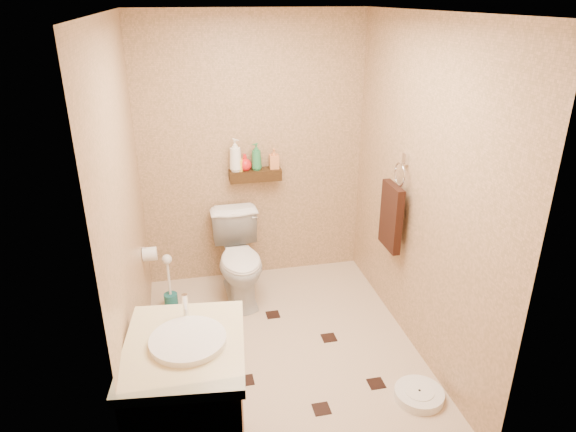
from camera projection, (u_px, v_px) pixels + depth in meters
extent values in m
plane|color=#C9B093|center=(283.00, 350.00, 3.90)|extent=(2.50, 2.50, 0.00)
cube|color=tan|center=(253.00, 153.00, 4.55)|extent=(2.00, 0.04, 2.40)
cube|color=tan|center=(338.00, 306.00, 2.31)|extent=(2.00, 0.04, 2.40)
cube|color=tan|center=(127.00, 217.00, 3.23)|extent=(0.04, 2.50, 2.40)
cube|color=tan|center=(420.00, 193.00, 3.63)|extent=(0.04, 2.50, 2.40)
cube|color=silver|center=(281.00, 12.00, 2.95)|extent=(2.00, 2.50, 0.02)
cube|color=#3E2811|center=(255.00, 175.00, 4.55)|extent=(0.46, 0.14, 0.10)
cube|color=black|center=(246.00, 380.00, 3.60)|extent=(0.11, 0.11, 0.01)
cube|color=black|center=(329.00, 338.00, 4.04)|extent=(0.11, 0.11, 0.01)
cube|color=black|center=(321.00, 409.00, 3.35)|extent=(0.11, 0.11, 0.01)
cube|color=black|center=(199.00, 323.00, 4.23)|extent=(0.11, 0.11, 0.01)
cube|color=black|center=(376.00, 383.00, 3.57)|extent=(0.11, 0.11, 0.01)
cube|color=black|center=(273.00, 315.00, 4.34)|extent=(0.11, 0.11, 0.01)
imported|color=white|center=(240.00, 259.00, 4.46)|extent=(0.44, 0.74, 0.75)
cube|color=brown|center=(191.00, 415.00, 2.75)|extent=(0.63, 0.74, 0.83)
cube|color=beige|center=(184.00, 348.00, 2.57)|extent=(0.68, 0.79, 0.05)
cylinder|color=white|center=(188.00, 342.00, 2.57)|extent=(0.38, 0.38, 0.05)
cylinder|color=silver|center=(185.00, 305.00, 2.75)|extent=(0.03, 0.03, 0.13)
cylinder|color=white|center=(419.00, 395.00, 3.43)|extent=(0.38, 0.38, 0.06)
cylinder|color=white|center=(419.00, 391.00, 3.42)|extent=(0.20, 0.20, 0.01)
cylinder|color=#186061|center=(171.00, 300.00, 4.43)|extent=(0.12, 0.12, 0.13)
cylinder|color=white|center=(169.00, 277.00, 4.34)|extent=(0.02, 0.02, 0.36)
sphere|color=white|center=(167.00, 259.00, 4.27)|extent=(0.08, 0.08, 0.08)
cube|color=silver|center=(406.00, 159.00, 3.78)|extent=(0.03, 0.06, 0.08)
torus|color=silver|center=(400.00, 174.00, 3.82)|extent=(0.02, 0.19, 0.19)
cube|color=black|center=(391.00, 217.00, 3.94)|extent=(0.06, 0.30, 0.52)
cylinder|color=white|center=(150.00, 254.00, 4.07)|extent=(0.11, 0.11, 0.11)
cylinder|color=silver|center=(144.00, 248.00, 4.03)|extent=(0.04, 0.02, 0.02)
imported|color=white|center=(235.00, 155.00, 4.44)|extent=(0.15, 0.15, 0.29)
imported|color=yellow|center=(239.00, 162.00, 4.47)|extent=(0.09, 0.09, 0.15)
imported|color=red|center=(245.00, 162.00, 4.48)|extent=(0.16, 0.16, 0.15)
imported|color=#2B824A|center=(256.00, 156.00, 4.49)|extent=(0.13, 0.13, 0.24)
imported|color=#EA894E|center=(274.00, 158.00, 4.53)|extent=(0.09, 0.09, 0.18)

